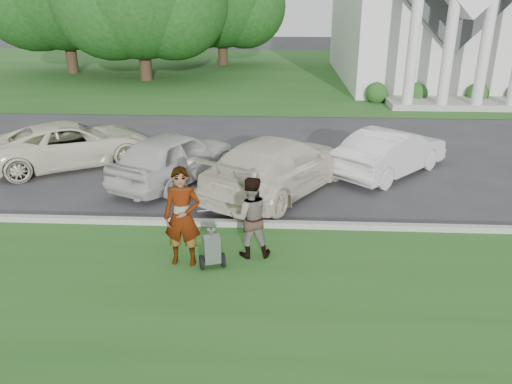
# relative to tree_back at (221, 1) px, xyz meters

# --- Properties ---
(ground) EXTENTS (120.00, 120.00, 0.00)m
(ground) POSITION_rel_tree_back_xyz_m (4.01, -29.99, -4.73)
(ground) COLOR #333335
(ground) RESTS_ON ground
(grass_strip) EXTENTS (80.00, 7.00, 0.01)m
(grass_strip) POSITION_rel_tree_back_xyz_m (4.01, -32.99, -4.72)
(grass_strip) COLOR #25581E
(grass_strip) RESTS_ON ground
(church_lawn) EXTENTS (80.00, 30.00, 0.01)m
(church_lawn) POSITION_rel_tree_back_xyz_m (4.01, -2.99, -4.72)
(church_lawn) COLOR #25581E
(church_lawn) RESTS_ON ground
(curb) EXTENTS (80.00, 0.18, 0.15)m
(curb) POSITION_rel_tree_back_xyz_m (4.01, -29.44, -4.65)
(curb) COLOR #9E9E93
(curb) RESTS_ON ground
(tree_back) EXTENTS (9.61, 7.60, 8.89)m
(tree_back) POSITION_rel_tree_back_xyz_m (0.00, 0.00, 0.00)
(tree_back) COLOR #332316
(tree_back) RESTS_ON ground
(striping_cart) EXTENTS (0.67, 1.04, 0.90)m
(striping_cart) POSITION_rel_tree_back_xyz_m (3.44, -31.34, -4.34)
(striping_cart) COLOR black
(striping_cart) RESTS_ON ground
(person_left) EXTENTS (0.75, 0.51, 2.01)m
(person_left) POSITION_rel_tree_back_xyz_m (2.87, -31.20, -3.72)
(person_left) COLOR #999999
(person_left) RESTS_ON ground
(person_right) EXTENTS (0.91, 0.75, 1.71)m
(person_right) POSITION_rel_tree_back_xyz_m (4.17, -30.80, -3.87)
(person_right) COLOR #999999
(person_right) RESTS_ON ground
(parking_meter_near) EXTENTS (0.11, 0.10, 1.49)m
(parking_meter_near) POSITION_rel_tree_back_xyz_m (2.69, -29.82, -3.79)
(parking_meter_near) COLOR gray
(parking_meter_near) RESTS_ON ground
(car_a) EXTENTS (5.35, 4.49, 1.36)m
(car_a) POSITION_rel_tree_back_xyz_m (-1.82, -25.11, -4.05)
(car_a) COLOR beige
(car_a) RESTS_ON ground
(car_b) EXTENTS (3.46, 4.65, 1.47)m
(car_b) POSITION_rel_tree_back_xyz_m (1.69, -26.44, -3.99)
(car_b) COLOR silver
(car_b) RESTS_ON ground
(car_c) EXTENTS (4.55, 5.61, 1.53)m
(car_c) POSITION_rel_tree_back_xyz_m (4.69, -27.15, -3.96)
(car_c) COLOR silver
(car_c) RESTS_ON ground
(car_d) EXTENTS (3.92, 4.07, 1.38)m
(car_d) POSITION_rel_tree_back_xyz_m (8.04, -25.45, -4.04)
(car_d) COLOR silver
(car_d) RESTS_ON ground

